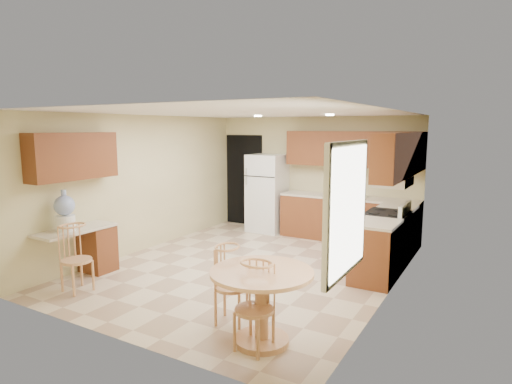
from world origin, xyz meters
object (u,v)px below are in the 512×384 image
Objects in this scene: water_crock at (65,212)px; stove at (386,239)px; dining_table at (262,296)px; chair_desk at (70,253)px; chair_table_a at (227,279)px; refrigerator at (267,193)px; chair_table_b at (250,301)px.

stove is at bearing 37.76° from water_crock.
chair_desk is (-2.95, -0.10, 0.04)m from dining_table.
chair_table_a is (-1.07, -3.06, 0.09)m from stove.
stove is 1.17× the size of chair_desk.
dining_table is 3.44m from water_crock.
refrigerator is 1.56× the size of dining_table.
dining_table is at bearing 98.86° from chair_desk.
stove is (2.88, -1.22, -0.38)m from refrigerator.
dining_table is at bearing -86.03° from chair_table_b.
refrigerator reaches higher than dining_table.
chair_table_a is at bearing -109.27° from stove.
refrigerator reaches higher than water_crock.
refrigerator is at bearing 157.01° from stove.
stove reaches higher than chair_table_b.
stove is 1.78× the size of water_crock.
chair_table_a is 1.49× the size of water_crock.
chair_table_b is 3.46m from water_crock.
dining_table is at bearing 60.41° from chair_table_a.
chair_table_b is 0.98× the size of chair_desk.
dining_table is 1.77× the size of water_crock.
chair_desk is at bearing -136.31° from stove.
chair_table_a is at bearing -67.11° from refrigerator.
stove is 4.81m from chair_desk.
chair_table_b is at bearing -98.61° from stove.
stove is 1.19× the size of chair_table_a.
chair_table_a is at bearing -32.98° from chair_table_b.
chair_desk is (-2.41, -0.26, 0.01)m from chair_table_a.
chair_table_b is at bearing 40.11° from chair_table_a.
chair_table_a is 0.68m from chair_table_b.
refrigerator is 4.39m from water_crock.
chair_table_a is (-0.54, 0.16, 0.03)m from dining_table.
chair_table_b is 1.49× the size of water_crock.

